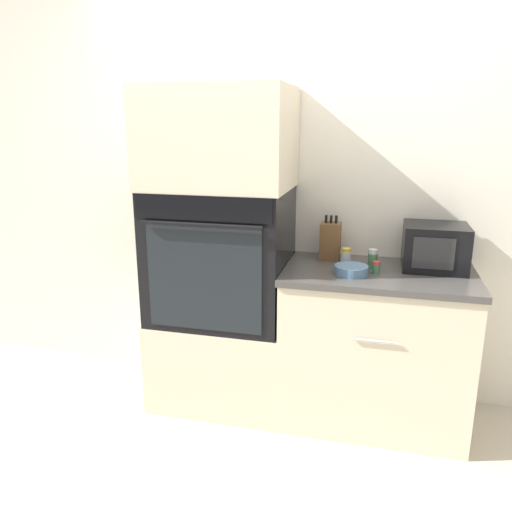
{
  "coord_description": "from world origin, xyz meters",
  "views": [
    {
      "loc": [
        0.48,
        -2.37,
        1.68
      ],
      "look_at": [
        -0.17,
        0.21,
        0.95
      ],
      "focal_mm": 35.0,
      "sensor_mm": 36.0,
      "label": 1
    }
  ],
  "objects_px": {
    "bowl": "(351,270)",
    "condiment_jar_mid": "(346,257)",
    "microwave": "(435,247)",
    "wall_oven": "(221,254)",
    "condiment_jar_far": "(373,259)",
    "condiment_jar_near": "(376,268)",
    "knife_block": "(330,241)"
  },
  "relations": [
    {
      "from": "condiment_jar_near",
      "to": "bowl",
      "type": "bearing_deg",
      "value": -158.32
    },
    {
      "from": "wall_oven",
      "to": "condiment_jar_mid",
      "type": "bearing_deg",
      "value": 6.9
    },
    {
      "from": "condiment_jar_near",
      "to": "condiment_jar_far",
      "type": "xyz_separation_m",
      "value": [
        -0.02,
        0.09,
        0.02
      ]
    },
    {
      "from": "knife_block",
      "to": "bowl",
      "type": "height_order",
      "value": "knife_block"
    },
    {
      "from": "knife_block",
      "to": "condiment_jar_mid",
      "type": "relative_size",
      "value": 2.76
    },
    {
      "from": "microwave",
      "to": "condiment_jar_far",
      "type": "distance_m",
      "value": 0.34
    },
    {
      "from": "wall_oven",
      "to": "condiment_jar_far",
      "type": "height_order",
      "value": "wall_oven"
    },
    {
      "from": "bowl",
      "to": "condiment_jar_far",
      "type": "height_order",
      "value": "condiment_jar_far"
    },
    {
      "from": "bowl",
      "to": "condiment_jar_far",
      "type": "distance_m",
      "value": 0.18
    },
    {
      "from": "microwave",
      "to": "knife_block",
      "type": "relative_size",
      "value": 1.29
    },
    {
      "from": "wall_oven",
      "to": "bowl",
      "type": "relative_size",
      "value": 4.34
    },
    {
      "from": "knife_block",
      "to": "condiment_jar_far",
      "type": "bearing_deg",
      "value": -30.14
    },
    {
      "from": "condiment_jar_mid",
      "to": "microwave",
      "type": "bearing_deg",
      "value": 3.91
    },
    {
      "from": "knife_block",
      "to": "condiment_jar_near",
      "type": "bearing_deg",
      "value": -40.62
    },
    {
      "from": "condiment_jar_far",
      "to": "microwave",
      "type": "bearing_deg",
      "value": 13.87
    },
    {
      "from": "microwave",
      "to": "bowl",
      "type": "xyz_separation_m",
      "value": [
        -0.43,
        -0.22,
        -0.1
      ]
    },
    {
      "from": "bowl",
      "to": "condiment_jar_near",
      "type": "relative_size",
      "value": 2.73
    },
    {
      "from": "condiment_jar_mid",
      "to": "condiment_jar_far",
      "type": "bearing_deg",
      "value": -17.88
    },
    {
      "from": "condiment_jar_near",
      "to": "knife_block",
      "type": "bearing_deg",
      "value": 139.38
    },
    {
      "from": "bowl",
      "to": "condiment_jar_mid",
      "type": "distance_m",
      "value": 0.19
    },
    {
      "from": "microwave",
      "to": "condiment_jar_mid",
      "type": "distance_m",
      "value": 0.48
    },
    {
      "from": "wall_oven",
      "to": "bowl",
      "type": "distance_m",
      "value": 0.76
    },
    {
      "from": "condiment_jar_mid",
      "to": "condiment_jar_far",
      "type": "height_order",
      "value": "condiment_jar_far"
    },
    {
      "from": "wall_oven",
      "to": "condiment_jar_far",
      "type": "relative_size",
      "value": 7.09
    },
    {
      "from": "microwave",
      "to": "condiment_jar_far",
      "type": "relative_size",
      "value": 3.08
    },
    {
      "from": "microwave",
      "to": "bowl",
      "type": "relative_size",
      "value": 1.88
    },
    {
      "from": "microwave",
      "to": "bowl",
      "type": "height_order",
      "value": "microwave"
    },
    {
      "from": "wall_oven",
      "to": "condiment_jar_near",
      "type": "height_order",
      "value": "wall_oven"
    },
    {
      "from": "bowl",
      "to": "condiment_jar_near",
      "type": "distance_m",
      "value": 0.14
    },
    {
      "from": "microwave",
      "to": "wall_oven",
      "type": "bearing_deg",
      "value": -174.28
    },
    {
      "from": "condiment_jar_mid",
      "to": "condiment_jar_far",
      "type": "xyz_separation_m",
      "value": [
        0.15,
        -0.05,
        0.01
      ]
    },
    {
      "from": "microwave",
      "to": "condiment_jar_far",
      "type": "xyz_separation_m",
      "value": [
        -0.32,
        -0.08,
        -0.07
      ]
    }
  ]
}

